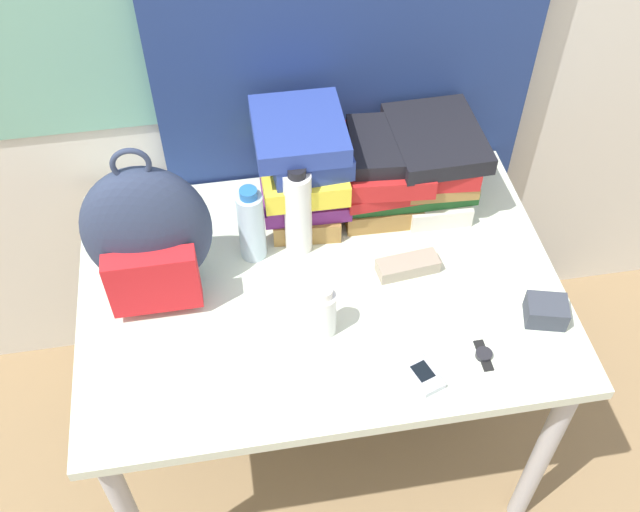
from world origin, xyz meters
The scene contains 12 objects.
desk centered at (0.00, 0.40, 0.64)m, with size 1.15×0.80×0.72m.
backpack centered at (-0.38, 0.46, 0.90)m, with size 0.29×0.19×0.42m.
book_stack_left centered at (0.00, 0.65, 0.88)m, with size 0.23×0.28×0.30m.
book_stack_center centered at (0.20, 0.65, 0.83)m, with size 0.24×0.28×0.22m.
book_stack_right centered at (0.34, 0.65, 0.84)m, with size 0.23×0.27×0.22m.
water_bottle centered at (-0.15, 0.52, 0.83)m, with size 0.06×0.06×0.22m.
sports_bottle centered at (-0.03, 0.53, 0.85)m, with size 0.07×0.07×0.26m.
sunscreen_bottle centered at (-0.01, 0.26, 0.79)m, with size 0.05×0.05×0.15m.
cell_phone centered at (0.18, 0.11, 0.73)m, with size 0.08×0.11×0.02m.
sunglasses_case centered at (0.22, 0.41, 0.74)m, with size 0.16×0.07×0.04m.
camera_pouch centered at (0.49, 0.21, 0.75)m, with size 0.11×0.09×0.05m.
wristwatch centered at (0.32, 0.13, 0.73)m, with size 0.04×0.08×0.01m.
Camera 1 is at (-0.19, -0.73, 2.11)m, focal length 42.00 mm.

